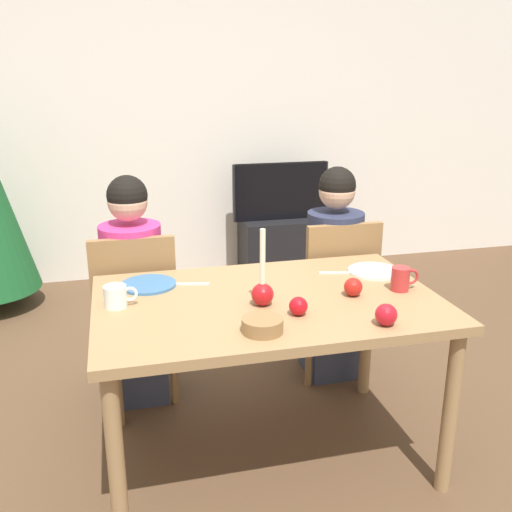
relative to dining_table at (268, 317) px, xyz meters
The scene contains 20 objects.
ground_plane 0.67m from the dining_table, ahead, with size 7.68×7.68×0.00m, color brown.
back_wall 2.68m from the dining_table, 90.00° to the left, with size 6.40×0.10×2.60m, color silver.
dining_table is the anchor object (origin of this frame).
chair_left 0.82m from the dining_table, 130.61° to the left, with size 0.40×0.40×0.90m.
chair_right 0.83m from the dining_table, 48.23° to the left, with size 0.40×0.40×0.90m.
person_left_child 0.83m from the dining_table, 129.15° to the left, with size 0.30×0.30×1.17m.
person_right_child 0.84m from the dining_table, 49.71° to the left, with size 0.30×0.30×1.17m.
tv_stand 2.45m from the dining_table, 72.45° to the left, with size 0.64×0.40×0.48m, color black.
tv 2.41m from the dining_table, 72.45° to the left, with size 0.79×0.05×0.46m.
candle_centerpiece 0.17m from the dining_table, 122.16° to the right, with size 0.09×0.09×0.31m.
plate_left 0.54m from the dining_table, 150.27° to the left, with size 0.24×0.24×0.01m, color teal.
plate_right 0.60m from the dining_table, 18.83° to the left, with size 0.24×0.24×0.01m, color white.
mug_left 0.62m from the dining_table, behind, with size 0.13×0.09×0.09m.
mug_right 0.59m from the dining_table, ahead, with size 0.12×0.08×0.10m.
fork_left 0.39m from the dining_table, 141.55° to the left, with size 0.18×0.01×0.01m, color silver.
fork_right 0.46m from the dining_table, 28.57° to the left, with size 0.18×0.01×0.01m, color silver.
bowl_walnuts 0.34m from the dining_table, 108.51° to the right, with size 0.15×0.15×0.05m, color olive.
apple_near_candle 0.23m from the dining_table, 69.93° to the right, with size 0.07×0.07×0.07m, color red.
apple_by_left_plate 0.51m from the dining_table, 45.23° to the right, with size 0.08×0.08×0.08m, color red.
apple_by_right_mug 0.37m from the dining_table, ahead, with size 0.08×0.08×0.08m, color red.
Camera 1 is at (-0.57, -2.11, 1.63)m, focal length 40.33 mm.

